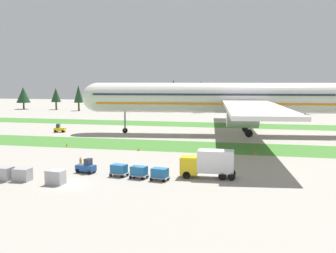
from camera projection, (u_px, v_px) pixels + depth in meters
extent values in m
plane|color=gray|center=(67.00, 185.00, 49.84)|extent=(400.00, 400.00, 0.00)
cube|color=#3D752D|center=(143.00, 145.00, 80.39)|extent=(320.00, 13.24, 0.01)
cube|color=#3D752D|center=(182.00, 124.00, 117.61)|extent=(320.00, 13.24, 0.01)
cylinder|color=silver|center=(227.00, 98.00, 94.85)|extent=(60.74, 14.56, 6.80)
sphere|color=silver|center=(97.00, 97.00, 97.87)|extent=(6.67, 6.67, 6.67)
cube|color=orange|center=(227.00, 103.00, 94.98)|extent=(59.29, 14.50, 0.36)
cube|color=#283342|center=(211.00, 94.00, 95.12)|extent=(53.45, 13.67, 0.44)
cube|color=silver|center=(254.00, 108.00, 71.17)|extent=(14.73, 41.39, 0.61)
cylinder|color=#A3A3A8|center=(243.00, 118.00, 77.57)|extent=(6.32, 4.47, 3.74)
cube|color=silver|center=(237.00, 97.00, 117.93)|extent=(14.73, 41.39, 0.61)
cylinder|color=#A3A3A8|center=(233.00, 106.00, 112.32)|extent=(6.32, 4.47, 3.74)
cylinder|color=#A3A3A8|center=(125.00, 116.00, 97.69)|extent=(0.44, 0.44, 6.71)
cylinder|color=black|center=(125.00, 130.00, 98.06)|extent=(1.24, 0.57, 1.20)
cylinder|color=#A3A3A8|center=(249.00, 118.00, 90.81)|extent=(0.44, 0.44, 6.46)
cylinder|color=black|center=(249.00, 133.00, 91.17)|extent=(1.76, 0.81, 1.70)
cylinder|color=#A3A3A8|center=(246.00, 115.00, 98.89)|extent=(0.44, 0.44, 6.46)
cylinder|color=black|center=(246.00, 129.00, 99.24)|extent=(1.76, 0.81, 1.70)
cube|color=#1E4C8E|center=(86.00, 168.00, 56.12)|extent=(2.79, 1.74, 0.77)
cube|color=#283342|center=(88.00, 162.00, 55.87)|extent=(0.88, 1.20, 0.90)
cylinder|color=black|center=(78.00, 171.00, 56.02)|extent=(0.63, 0.30, 0.60)
cylinder|color=black|center=(83.00, 169.00, 57.02)|extent=(0.63, 0.30, 0.60)
cylinder|color=black|center=(89.00, 172.00, 55.30)|extent=(0.63, 0.30, 0.60)
cylinder|color=black|center=(94.00, 170.00, 56.30)|extent=(0.63, 0.30, 0.60)
cube|color=#A3A3A8|center=(119.00, 173.00, 54.14)|extent=(2.43, 1.86, 0.10)
cube|color=#23669E|center=(119.00, 169.00, 54.08)|extent=(2.14, 1.64, 1.10)
cylinder|color=black|center=(111.00, 175.00, 53.86)|extent=(0.41, 0.19, 0.40)
cylinder|color=black|center=(116.00, 173.00, 55.12)|extent=(0.41, 0.19, 0.40)
cylinder|color=black|center=(122.00, 176.00, 53.21)|extent=(0.41, 0.19, 0.40)
cylinder|color=black|center=(127.00, 174.00, 54.46)|extent=(0.41, 0.19, 0.40)
cube|color=#A3A3A8|center=(139.00, 175.00, 53.00)|extent=(2.43, 1.86, 0.10)
cube|color=#23669E|center=(139.00, 171.00, 52.93)|extent=(2.14, 1.64, 1.10)
cylinder|color=black|center=(131.00, 177.00, 52.72)|extent=(0.41, 0.19, 0.40)
cylinder|color=black|center=(136.00, 175.00, 53.98)|extent=(0.41, 0.19, 0.40)
cylinder|color=black|center=(142.00, 179.00, 52.06)|extent=(0.41, 0.19, 0.40)
cylinder|color=black|center=(147.00, 176.00, 53.32)|extent=(0.41, 0.19, 0.40)
cube|color=#A3A3A8|center=(160.00, 177.00, 51.86)|extent=(2.43, 1.86, 0.10)
cube|color=#23669E|center=(160.00, 173.00, 51.79)|extent=(2.14, 1.64, 1.10)
cylinder|color=black|center=(151.00, 179.00, 51.58)|extent=(0.41, 0.19, 0.40)
cylinder|color=black|center=(156.00, 177.00, 52.84)|extent=(0.41, 0.19, 0.40)
cylinder|color=black|center=(164.00, 181.00, 50.92)|extent=(0.41, 0.19, 0.40)
cylinder|color=black|center=(168.00, 178.00, 52.18)|extent=(0.41, 0.19, 0.40)
cube|color=yellow|center=(189.00, 165.00, 53.58)|extent=(2.31, 2.40, 2.20)
cube|color=#283342|center=(181.00, 161.00, 53.73)|extent=(0.18, 2.07, 0.97)
cube|color=silver|center=(216.00, 161.00, 52.91)|extent=(4.61, 2.51, 2.80)
cylinder|color=black|center=(187.00, 175.00, 52.77)|extent=(0.97, 0.35, 0.96)
cylinder|color=black|center=(189.00, 172.00, 54.72)|extent=(0.97, 0.35, 0.96)
cylinder|color=black|center=(222.00, 176.00, 51.96)|extent=(0.97, 0.35, 0.96)
cylinder|color=black|center=(223.00, 173.00, 53.92)|extent=(0.97, 0.35, 0.96)
cylinder|color=black|center=(231.00, 177.00, 51.76)|extent=(0.97, 0.35, 0.96)
cylinder|color=black|center=(232.00, 173.00, 53.71)|extent=(0.97, 0.35, 0.96)
cube|color=yellow|center=(60.00, 129.00, 99.63)|extent=(2.75, 1.63, 0.77)
cube|color=#283342|center=(58.00, 126.00, 99.58)|extent=(0.84, 1.17, 0.90)
cylinder|color=black|center=(64.00, 131.00, 100.13)|extent=(0.62, 0.28, 0.60)
cylinder|color=black|center=(63.00, 131.00, 99.04)|extent=(0.62, 0.28, 0.60)
cylinder|color=black|center=(57.00, 131.00, 100.31)|extent=(0.62, 0.28, 0.60)
cylinder|color=black|center=(55.00, 131.00, 99.22)|extent=(0.62, 0.28, 0.60)
cylinder|color=black|center=(80.00, 166.00, 58.40)|extent=(0.18, 0.18, 0.85)
cylinder|color=black|center=(81.00, 166.00, 58.22)|extent=(0.18, 0.18, 0.85)
cylinder|color=orange|center=(81.00, 161.00, 58.23)|extent=(0.36, 0.36, 0.62)
sphere|color=tan|center=(81.00, 158.00, 58.18)|extent=(0.24, 0.24, 0.24)
cylinder|color=orange|center=(80.00, 161.00, 58.42)|extent=(0.10, 0.10, 0.58)
cylinder|color=orange|center=(81.00, 162.00, 58.04)|extent=(0.10, 0.10, 0.58)
cylinder|color=black|center=(134.00, 175.00, 52.87)|extent=(0.18, 0.18, 0.85)
cylinder|color=black|center=(135.00, 175.00, 53.06)|extent=(0.18, 0.18, 0.85)
cylinder|color=orange|center=(134.00, 169.00, 52.89)|extent=(0.36, 0.36, 0.62)
sphere|color=tan|center=(134.00, 166.00, 52.83)|extent=(0.24, 0.24, 0.24)
cylinder|color=orange|center=(133.00, 170.00, 52.69)|extent=(0.10, 0.10, 0.58)
cylinder|color=orange|center=(135.00, 169.00, 53.09)|extent=(0.10, 0.10, 0.58)
cube|color=#A3A3A8|center=(22.00, 175.00, 51.68)|extent=(2.02, 1.62, 1.56)
cube|color=#A3A3A8|center=(4.00, 174.00, 51.88)|extent=(2.11, 1.74, 1.67)
cube|color=#A3A3A8|center=(56.00, 177.00, 49.93)|extent=(2.06, 1.67, 1.71)
cone|color=orange|center=(67.00, 145.00, 78.61)|extent=(0.44, 0.44, 0.53)
cone|color=orange|center=(255.00, 153.00, 69.74)|extent=(0.44, 0.44, 0.47)
cone|color=orange|center=(138.00, 149.00, 73.56)|extent=(0.44, 0.44, 0.55)
cylinder|color=#4C3823|center=(24.00, 106.00, 178.01)|extent=(0.70, 0.70, 2.76)
cone|color=#1E4223|center=(23.00, 95.00, 177.50)|extent=(5.85, 5.85, 6.52)
cylinder|color=#4C3823|center=(56.00, 106.00, 175.64)|extent=(0.70, 0.70, 3.17)
cone|color=#1E4223|center=(56.00, 95.00, 175.14)|extent=(4.14, 4.14, 5.88)
cylinder|color=#4C3823|center=(79.00, 107.00, 169.26)|extent=(0.70, 0.70, 3.28)
cone|color=#1E4223|center=(78.00, 94.00, 168.68)|extent=(3.73, 3.73, 7.03)
cylinder|color=#4C3823|center=(108.00, 107.00, 169.29)|extent=(0.70, 0.70, 3.24)
cone|color=#1E4223|center=(108.00, 94.00, 168.71)|extent=(5.13, 5.13, 7.23)
cylinder|color=#4C3823|center=(138.00, 106.00, 166.72)|extent=(0.70, 0.70, 3.91)
cone|color=#1E4223|center=(138.00, 93.00, 166.12)|extent=(4.38, 4.38, 6.91)
cylinder|color=#4C3823|center=(173.00, 107.00, 164.41)|extent=(0.70, 0.70, 3.67)
cone|color=#1E4223|center=(173.00, 91.00, 163.73)|extent=(5.59, 5.59, 8.71)
cylinder|color=#4C3823|center=(201.00, 107.00, 160.41)|extent=(0.70, 0.70, 3.95)
cone|color=#1E4223|center=(201.00, 92.00, 159.75)|extent=(4.49, 4.49, 7.95)
cylinder|color=#4C3823|center=(240.00, 109.00, 157.24)|extent=(0.70, 0.70, 2.75)
cone|color=#1E4223|center=(241.00, 97.00, 156.75)|extent=(6.31, 6.31, 6.14)
cylinder|color=#4C3823|center=(272.00, 109.00, 152.97)|extent=(0.70, 0.70, 3.57)
cone|color=#1E4223|center=(272.00, 95.00, 152.42)|extent=(3.65, 3.65, 6.36)
cylinder|color=#4C3823|center=(305.00, 111.00, 151.15)|extent=(0.70, 0.70, 2.58)
cone|color=#1E4223|center=(306.00, 96.00, 150.56)|extent=(4.05, 4.05, 8.11)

